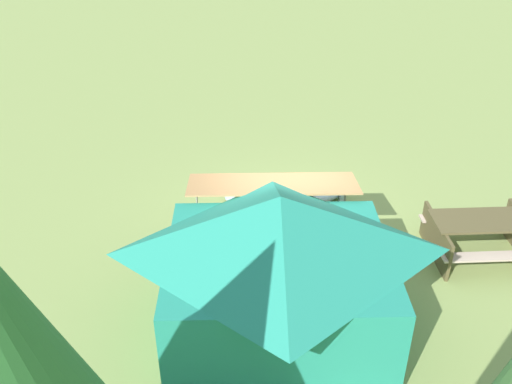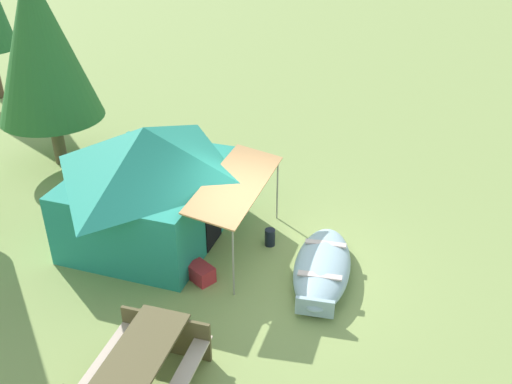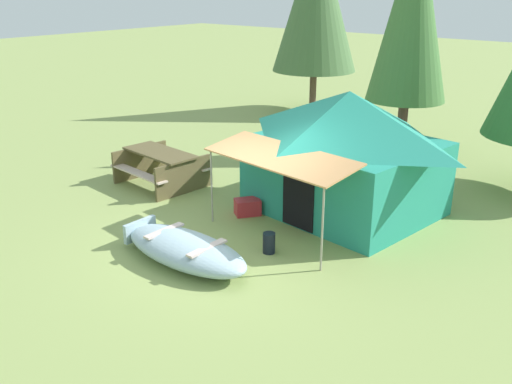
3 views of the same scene
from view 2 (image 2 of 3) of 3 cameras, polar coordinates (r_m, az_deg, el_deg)
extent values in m
plane|color=#899C54|center=(11.21, 1.22, -7.40)|extent=(80.00, 80.00, 0.00)
ellipsoid|color=#99B4C2|center=(10.85, 6.71, -7.53)|extent=(2.59, 1.10, 0.46)
ellipsoid|color=#353F43|center=(10.83, 6.72, -7.38)|extent=(2.39, 0.97, 0.17)
cube|color=beige|center=(11.15, 7.05, -5.18)|extent=(0.16, 0.80, 0.04)
cube|color=beige|center=(10.33, 6.46, -8.39)|extent=(0.16, 0.80, 0.04)
cube|color=#99B4C2|center=(9.92, 5.96, -11.51)|extent=(0.09, 0.68, 0.35)
cube|color=#248C77|center=(11.95, -10.53, -1.06)|extent=(3.61, 3.15, 1.49)
pyramid|color=#248C77|center=(11.38, -11.09, 4.24)|extent=(3.90, 3.40, 0.95)
cube|color=black|center=(11.47, -4.34, -2.70)|extent=(0.76, 0.13, 1.19)
cube|color=tan|center=(10.84, -2.03, 0.93)|extent=(3.07, 1.40, 0.19)
cylinder|color=gray|center=(12.28, 2.17, 0.16)|extent=(0.04, 0.04, 1.42)
cylinder|color=gray|center=(10.08, -2.31, -7.22)|extent=(0.04, 0.04, 1.42)
cube|color=brown|center=(8.55, -11.63, -15.57)|extent=(1.92, 0.98, 0.04)
cube|color=beige|center=(8.58, -7.52, -18.22)|extent=(1.87, 0.44, 0.04)
cube|color=beige|center=(9.04, -15.04, -16.10)|extent=(1.87, 0.44, 0.04)
cube|color=brown|center=(9.33, -9.04, -13.92)|extent=(0.21, 1.50, 0.75)
cube|color=#B72731|center=(10.79, -5.58, -8.15)|extent=(0.57, 0.60, 0.32)
cylinder|color=black|center=(11.67, 1.42, -4.59)|extent=(0.27, 0.27, 0.37)
cylinder|color=brown|center=(15.67, -19.35, 4.97)|extent=(0.32, 0.32, 1.28)
cone|color=#2D6A2F|center=(14.87, -21.00, 13.84)|extent=(2.59, 2.59, 3.78)
camera|label=1|loc=(15.10, -36.70, 23.44)|focal=39.59mm
camera|label=3|loc=(16.08, 32.20, 17.09)|focal=39.86mm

